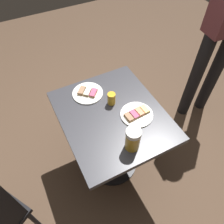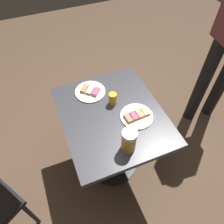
# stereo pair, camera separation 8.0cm
# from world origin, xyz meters

# --- Properties ---
(ground_plane) EXTENTS (6.00, 6.00, 0.00)m
(ground_plane) POSITION_xyz_m (0.00, 0.00, 0.00)
(ground_plane) COLOR #4C3828
(cafe_table) EXTENTS (0.66, 0.77, 0.70)m
(cafe_table) POSITION_xyz_m (0.00, 0.00, 0.54)
(cafe_table) COLOR black
(cafe_table) RESTS_ON ground_plane
(plate_near) EXTENTS (0.22, 0.22, 0.03)m
(plate_near) POSITION_xyz_m (-0.07, 0.24, 0.71)
(plate_near) COLOR white
(plate_near) RESTS_ON cafe_table
(plate_far) EXTENTS (0.21, 0.21, 0.03)m
(plate_far) POSITION_xyz_m (0.14, -0.08, 0.71)
(plate_far) COLOR white
(plate_far) RESTS_ON cafe_table
(beer_mug) EXTENTS (0.09, 0.14, 0.16)m
(beer_mug) POSITION_xyz_m (-0.01, -0.27, 0.78)
(beer_mug) COLOR gold
(beer_mug) RESTS_ON cafe_table
(beer_glass_small) EXTENTS (0.05, 0.05, 0.09)m
(beer_glass_small) POSITION_xyz_m (0.04, 0.09, 0.74)
(beer_glass_small) COLOR gold
(beer_glass_small) RESTS_ON cafe_table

